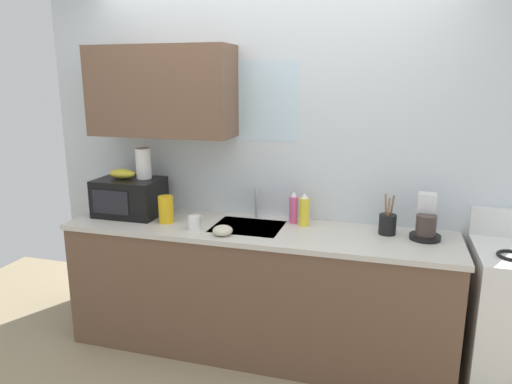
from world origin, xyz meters
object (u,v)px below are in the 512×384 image
(small_bowl, at_px, (223,230))
(dish_soap_bottle_pink, at_px, (294,208))
(dish_soap_bottle_yellow, at_px, (304,210))
(microwave, at_px, (130,197))
(banana_bunch, at_px, (122,174))
(paper_towel_roll, at_px, (144,163))
(coffee_maker, at_px, (426,222))
(cereal_canister, at_px, (166,209))
(mug_white, at_px, (195,223))
(utensil_crock, at_px, (387,224))

(small_bowl, bearing_deg, dish_soap_bottle_pink, 45.93)
(dish_soap_bottle_yellow, bearing_deg, microwave, -175.33)
(microwave, distance_m, dish_soap_bottle_yellow, 1.28)
(banana_bunch, xyz_separation_m, paper_towel_roll, (0.15, 0.05, 0.08))
(dish_soap_bottle_pink, bearing_deg, coffee_maker, -5.58)
(microwave, xyz_separation_m, cereal_canister, (0.34, -0.10, -0.04))
(mug_white, bearing_deg, cereal_canister, 160.39)
(paper_towel_roll, bearing_deg, dish_soap_bottle_yellow, 2.57)
(microwave, bearing_deg, paper_towel_roll, 27.17)
(banana_bunch, distance_m, dish_soap_bottle_yellow, 1.34)
(small_bowl, bearing_deg, cereal_canister, 162.39)
(dish_soap_bottle_yellow, bearing_deg, paper_towel_roll, -177.43)
(coffee_maker, bearing_deg, utensil_crock, 177.13)
(paper_towel_roll, distance_m, small_bowl, 0.85)
(coffee_maker, height_order, dish_soap_bottle_pink, coffee_maker)
(microwave, relative_size, paper_towel_roll, 2.09)
(mug_white, bearing_deg, banana_bunch, 163.53)
(banana_bunch, bearing_deg, mug_white, -16.47)
(microwave, height_order, small_bowl, microwave)
(microwave, bearing_deg, dish_soap_bottle_pink, 6.89)
(coffee_maker, bearing_deg, dish_soap_bottle_yellow, 176.75)
(banana_bunch, xyz_separation_m, cereal_canister, (0.39, -0.10, -0.21))
(paper_towel_roll, relative_size, dish_soap_bottle_yellow, 0.97)
(mug_white, bearing_deg, coffee_maker, 9.64)
(microwave, relative_size, banana_bunch, 2.30)
(coffee_maker, height_order, small_bowl, coffee_maker)
(dish_soap_bottle_pink, bearing_deg, small_bowl, -134.07)
(microwave, xyz_separation_m, banana_bunch, (-0.05, 0.00, 0.17))
(paper_towel_roll, height_order, cereal_canister, paper_towel_roll)
(dish_soap_bottle_pink, bearing_deg, paper_towel_roll, -175.16)
(dish_soap_bottle_pink, height_order, utensil_crock, utensil_crock)
(microwave, relative_size, dish_soap_bottle_yellow, 2.02)
(banana_bunch, relative_size, small_bowl, 1.54)
(cereal_canister, height_order, mug_white, cereal_canister)
(dish_soap_bottle_yellow, height_order, small_bowl, dish_soap_bottle_yellow)
(dish_soap_bottle_yellow, bearing_deg, small_bowl, -142.62)
(dish_soap_bottle_pink, distance_m, utensil_crock, 0.64)
(coffee_maker, distance_m, dish_soap_bottle_pink, 0.87)
(microwave, relative_size, small_bowl, 3.54)
(mug_white, bearing_deg, utensil_crock, 11.91)
(microwave, xyz_separation_m, dish_soap_bottle_pink, (1.19, 0.14, -0.03))
(mug_white, bearing_deg, dish_soap_bottle_yellow, 23.23)
(dish_soap_bottle_yellow, distance_m, mug_white, 0.74)
(coffee_maker, distance_m, mug_white, 1.48)
(mug_white, bearing_deg, dish_soap_bottle_pink, 29.00)
(microwave, relative_size, cereal_canister, 2.44)
(banana_bunch, relative_size, paper_towel_roll, 0.91)
(cereal_canister, xyz_separation_m, utensil_crock, (1.48, 0.17, -0.02))
(microwave, distance_m, dish_soap_bottle_pink, 1.20)
(coffee_maker, relative_size, small_bowl, 2.15)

